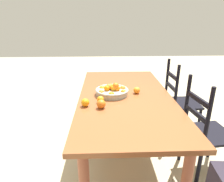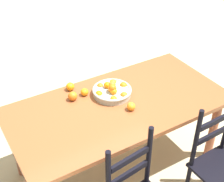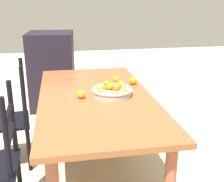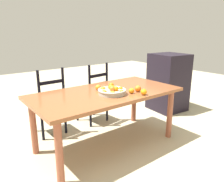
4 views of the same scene
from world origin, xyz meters
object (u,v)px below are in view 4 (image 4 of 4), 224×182
object	(u,v)px
chair_by_cabinet	(49,105)
cabinet	(168,82)
chair_near_window	(93,96)
orange_loose_0	(98,87)
orange_loose_2	(144,92)
dining_table	(106,98)
orange_loose_3	(131,91)
orange_loose_1	(138,89)
fruit_bowl	(112,91)

from	to	relation	value
chair_by_cabinet	cabinet	world-z (taller)	cabinet
chair_near_window	orange_loose_0	world-z (taller)	chair_near_window
chair_by_cabinet	orange_loose_2	size ratio (longest dim) A/B	13.24
dining_table	orange_loose_3	size ratio (longest dim) A/B	28.03
chair_by_cabinet	orange_loose_3	world-z (taller)	chair_by_cabinet
dining_table	orange_loose_0	world-z (taller)	orange_loose_0
orange_loose_1	chair_near_window	bearing A→B (deg)	91.08
fruit_bowl	orange_loose_2	bearing A→B (deg)	-42.13
dining_table	fruit_bowl	world-z (taller)	fruit_bowl
orange_loose_2	orange_loose_3	world-z (taller)	orange_loose_2
dining_table	cabinet	world-z (taller)	cabinet
cabinet	orange_loose_2	world-z (taller)	cabinet
orange_loose_2	chair_near_window	bearing A→B (deg)	88.71
chair_by_cabinet	orange_loose_3	xyz separation A→B (m)	(0.65, -1.02, 0.32)
fruit_bowl	orange_loose_3	world-z (taller)	fruit_bowl
fruit_bowl	orange_loose_3	size ratio (longest dim) A/B	5.14
orange_loose_1	orange_loose_2	world-z (taller)	orange_loose_1
chair_near_window	dining_table	bearing A→B (deg)	62.49
cabinet	orange_loose_3	distance (m)	1.68
orange_loose_0	orange_loose_1	size ratio (longest dim) A/B	0.88
orange_loose_3	cabinet	bearing A→B (deg)	22.81
chair_by_cabinet	orange_loose_1	distance (m)	1.31
fruit_bowl	chair_by_cabinet	bearing A→B (deg)	115.99
fruit_bowl	orange_loose_2	size ratio (longest dim) A/B	4.62
fruit_bowl	orange_loose_1	xyz separation A→B (m)	(0.32, -0.11, -0.00)
chair_near_window	fruit_bowl	size ratio (longest dim) A/B	2.87
cabinet	orange_loose_3	world-z (taller)	cabinet
chair_by_cabinet	orange_loose_3	distance (m)	1.25
chair_near_window	orange_loose_2	size ratio (longest dim) A/B	13.24
orange_loose_3	orange_loose_0	bearing A→B (deg)	121.60
dining_table	chair_by_cabinet	bearing A→B (deg)	120.84
orange_loose_1	orange_loose_3	world-z (taller)	orange_loose_1
cabinet	orange_loose_0	bearing A→B (deg)	-165.74
chair_near_window	chair_by_cabinet	bearing A→B (deg)	-7.51
orange_loose_1	orange_loose_2	xyz separation A→B (m)	(-0.04, -0.14, -0.00)
chair_near_window	fruit_bowl	xyz separation A→B (m)	(-0.31, -0.89, 0.33)
cabinet	orange_loose_3	xyz separation A→B (m)	(-1.53, -0.65, 0.23)
orange_loose_1	orange_loose_3	bearing A→B (deg)	-175.61
chair_by_cabinet	orange_loose_1	world-z (taller)	chair_by_cabinet
chair_near_window	chair_by_cabinet	distance (m)	0.75
chair_near_window	orange_loose_0	bearing A→B (deg)	55.72
chair_by_cabinet	orange_loose_0	xyz separation A→B (m)	(0.42, -0.64, 0.33)
chair_near_window	orange_loose_1	size ratio (longest dim) A/B	12.35
fruit_bowl	orange_loose_2	world-z (taller)	fruit_bowl
orange_loose_0	orange_loose_3	world-z (taller)	orange_loose_0
chair_near_window	fruit_bowl	world-z (taller)	chair_near_window
chair_near_window	orange_loose_0	xyz separation A→B (m)	(-0.33, -0.63, 0.32)
orange_loose_3	orange_loose_1	bearing A→B (deg)	4.39
fruit_bowl	orange_loose_1	bearing A→B (deg)	-18.47
chair_near_window	cabinet	xyz separation A→B (m)	(1.44, -0.36, 0.09)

